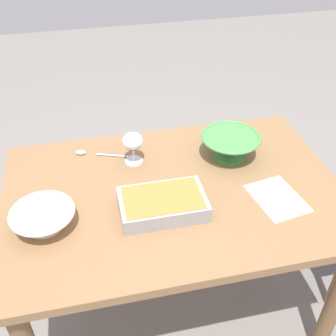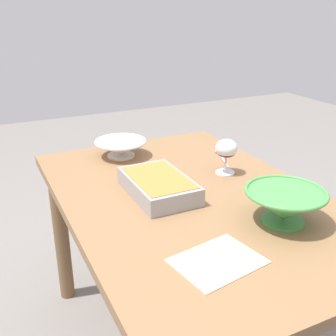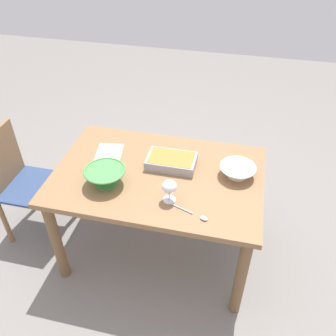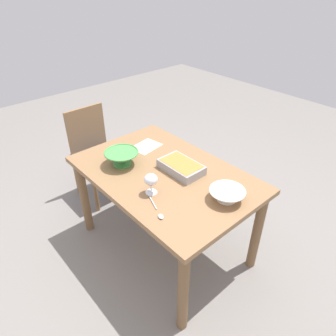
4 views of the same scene
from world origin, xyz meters
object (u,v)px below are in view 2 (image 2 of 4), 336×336
dining_table (192,222)px  napkin (217,261)px  mixing_bowl (284,205)px  casserole_dish (158,185)px  wine_glass (226,150)px  small_bowl (121,147)px  serving_spoon (221,155)px

dining_table → napkin: 0.41m
mixing_bowl → casserole_dish: bearing=-142.8°
wine_glass → small_bowl: 0.47m
small_bowl → serving_spoon: (0.19, 0.39, -0.04)m
small_bowl → serving_spoon: small_bowl is taller
wine_glass → napkin: wine_glass is taller
mixing_bowl → small_bowl: (-0.76, -0.25, -0.02)m
small_bowl → dining_table: bearing=10.6°
wine_glass → small_bowl: wine_glass is taller
wine_glass → napkin: (0.49, -0.35, -0.09)m
wine_glass → serving_spoon: size_ratio=0.62×
dining_table → wine_glass: bearing=119.6°
mixing_bowl → serving_spoon: mixing_bowl is taller
casserole_dish → serving_spoon: size_ratio=1.39×
mixing_bowl → dining_table: bearing=-150.1°
napkin → small_bowl: bearing=177.3°
dining_table → serving_spoon: 0.44m
casserole_dish → small_bowl: bearing=178.6°
mixing_bowl → serving_spoon: bearing=166.1°
napkin → dining_table: bearing=160.6°
dining_table → napkin: (0.37, -0.13, 0.11)m
dining_table → serving_spoon: bearing=134.2°
serving_spoon → casserole_dish: bearing=-60.3°
casserole_dish → napkin: size_ratio=1.40×
mixing_bowl → small_bowl: mixing_bowl is taller
dining_table → wine_glass: wine_glass is taller
wine_glass → small_bowl: (-0.36, -0.31, -0.05)m
serving_spoon → napkin: serving_spoon is taller
serving_spoon → napkin: (0.67, -0.43, -0.01)m
dining_table → mixing_bowl: size_ratio=5.27×
dining_table → small_bowl: 0.51m
casserole_dish → small_bowl: size_ratio=1.39×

